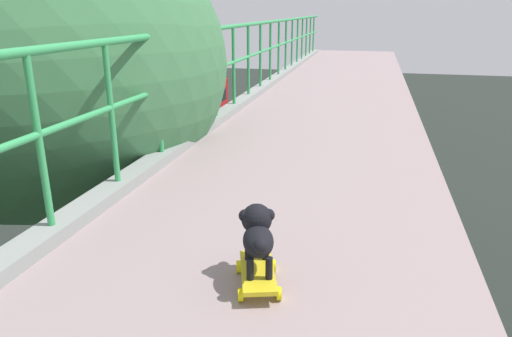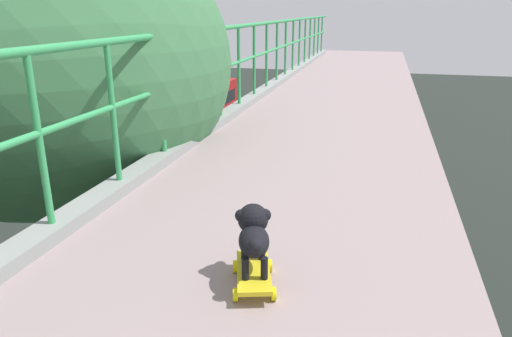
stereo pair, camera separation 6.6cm
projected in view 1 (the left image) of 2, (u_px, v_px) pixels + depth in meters
name	position (u px, v px, depth m)	size (l,w,h in m)	color
city_bus	(175.00, 116.00, 25.45)	(2.74, 11.32, 3.03)	#B3191B
roadside_tree_mid	(43.00, 73.00, 5.36)	(4.19, 4.19, 8.35)	#4D362C
toy_skateboard	(258.00, 273.00, 2.41)	(0.30, 0.44, 0.09)	gold
small_dog	(258.00, 232.00, 2.40)	(0.24, 0.38, 0.31)	black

